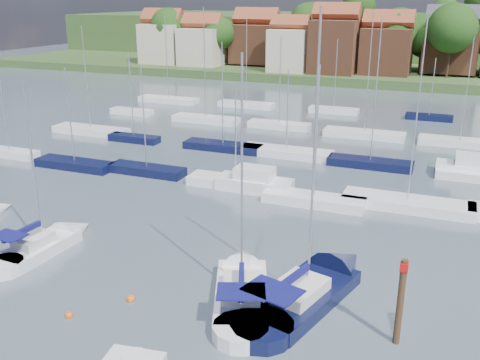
% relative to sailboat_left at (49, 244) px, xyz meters
% --- Properties ---
extents(ground, '(260.00, 260.00, 0.00)m').
position_rel_sailboat_left_xyz_m(ground, '(14.73, 36.72, -0.37)').
color(ground, '#44515C').
rests_on(ground, ground).
extents(sailboat_left, '(3.04, 9.55, 12.91)m').
position_rel_sailboat_left_xyz_m(sailboat_left, '(0.00, 0.00, 0.00)').
color(sailboat_left, white).
rests_on(sailboat_left, ground).
extents(sailboat_centre, '(6.93, 11.78, 15.57)m').
position_rel_sailboat_left_xyz_m(sailboat_centre, '(14.85, -0.16, -0.01)').
color(sailboat_centre, white).
rests_on(sailboat_centre, ground).
extents(sailboat_navy, '(6.81, 13.52, 18.04)m').
position_rel_sailboat_left_xyz_m(sailboat_navy, '(19.18, 1.46, -0.02)').
color(sailboat_navy, black).
rests_on(sailboat_navy, ground).
extents(tender, '(2.98, 1.68, 0.61)m').
position_rel_sailboat_left_xyz_m(tender, '(12.61, -8.64, -0.13)').
color(tender, white).
rests_on(tender, ground).
extents(timber_piling, '(0.40, 0.40, 7.04)m').
position_rel_sailboat_left_xyz_m(timber_piling, '(24.23, -2.15, 1.13)').
color(timber_piling, '#4C331E').
rests_on(timber_piling, ground).
extents(buoy_b, '(0.49, 0.49, 0.49)m').
position_rel_sailboat_left_xyz_m(buoy_b, '(6.96, -6.51, -0.37)').
color(buoy_b, '#D85914').
rests_on(buoy_b, ground).
extents(buoy_c, '(0.53, 0.53, 0.53)m').
position_rel_sailboat_left_xyz_m(buoy_c, '(9.22, -3.77, -0.37)').
color(buoy_c, '#D85914').
rests_on(buoy_c, ground).
extents(buoy_d, '(0.47, 0.47, 0.47)m').
position_rel_sailboat_left_xyz_m(buoy_d, '(16.21, -5.71, -0.37)').
color(buoy_d, beige).
rests_on(buoy_d, ground).
extents(buoy_e, '(0.44, 0.44, 0.44)m').
position_rel_sailboat_left_xyz_m(buoy_e, '(15.17, 3.01, -0.37)').
color(buoy_e, '#D85914').
rests_on(buoy_e, ground).
extents(marina_field, '(79.62, 41.41, 15.93)m').
position_rel_sailboat_left_xyz_m(marina_field, '(16.64, 31.87, 0.07)').
color(marina_field, white).
rests_on(marina_field, ground).
extents(far_shore_town, '(212.46, 90.00, 22.27)m').
position_rel_sailboat_left_xyz_m(far_shore_town, '(16.96, 129.39, 4.24)').
color(far_shore_town, '#3E582C').
rests_on(far_shore_town, ground).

